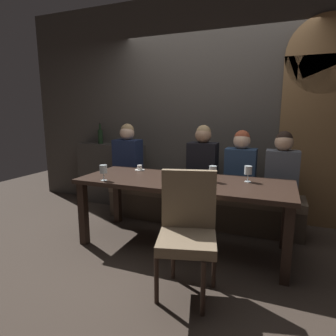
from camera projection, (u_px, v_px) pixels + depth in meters
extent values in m
plane|color=#382D26|center=(183.00, 245.00, 3.10)|extent=(9.00, 9.00, 0.00)
cube|color=#423D38|center=(212.00, 108.00, 3.93)|extent=(6.00, 0.12, 3.00)
cube|color=brown|center=(318.00, 144.00, 3.46)|extent=(0.90, 0.05, 2.10)
cylinder|color=brown|center=(327.00, 54.00, 3.26)|extent=(0.90, 0.05, 0.90)
cube|color=#38342F|center=(112.00, 174.00, 4.52)|extent=(1.10, 0.28, 0.95)
cube|color=black|center=(83.00, 214.00, 3.08)|extent=(0.08, 0.08, 0.69)
cube|color=black|center=(287.00, 245.00, 2.34)|extent=(0.08, 0.08, 0.69)
cube|color=black|center=(117.00, 196.00, 3.72)|extent=(0.08, 0.08, 0.69)
cube|color=black|center=(286.00, 217.00, 2.98)|extent=(0.08, 0.08, 0.69)
cube|color=#302119|center=(183.00, 182.00, 2.96)|extent=(2.20, 0.84, 0.04)
cube|color=#40352A|center=(200.00, 210.00, 3.70)|extent=(2.50, 0.40, 0.35)
cube|color=brown|center=(200.00, 194.00, 3.66)|extent=(2.50, 0.44, 0.10)
cylinder|color=#302119|center=(156.00, 278.00, 2.12)|extent=(0.04, 0.04, 0.42)
cylinder|color=#302119|center=(203.00, 289.00, 1.99)|extent=(0.04, 0.04, 0.42)
cylinder|color=#302119|center=(173.00, 256.00, 2.45)|extent=(0.04, 0.04, 0.42)
cylinder|color=#302119|center=(214.00, 264.00, 2.32)|extent=(0.04, 0.04, 0.42)
cube|color=#7F6B51|center=(187.00, 241.00, 2.17)|extent=(0.54, 0.54, 0.08)
cube|color=#7F6B51|center=(189.00, 199.00, 2.30)|extent=(0.44, 0.17, 0.48)
cube|color=#192342|center=(128.00, 162.00, 3.96)|extent=(0.36, 0.24, 0.62)
sphere|color=#DBB293|center=(127.00, 133.00, 3.88)|extent=(0.20, 0.20, 0.20)
sphere|color=#9E7F56|center=(127.00, 130.00, 3.88)|extent=(0.18, 0.18, 0.18)
cube|color=black|center=(202.00, 167.00, 3.57)|extent=(0.36, 0.24, 0.62)
sphere|color=tan|center=(203.00, 135.00, 3.50)|extent=(0.20, 0.20, 0.20)
sphere|color=#9E7F56|center=(203.00, 132.00, 3.50)|extent=(0.18, 0.18, 0.18)
cube|color=navy|center=(240.00, 172.00, 3.41)|extent=(0.36, 0.24, 0.56)
sphere|color=#DBB293|center=(242.00, 141.00, 3.34)|extent=(0.20, 0.20, 0.20)
sphere|color=brown|center=(242.00, 138.00, 3.34)|extent=(0.18, 0.18, 0.18)
cube|color=#4C515B|center=(281.00, 175.00, 3.24)|extent=(0.36, 0.24, 0.56)
sphere|color=tan|center=(284.00, 142.00, 3.16)|extent=(0.20, 0.20, 0.20)
sphere|color=black|center=(284.00, 139.00, 3.17)|extent=(0.18, 0.18, 0.18)
cylinder|color=black|center=(100.00, 137.00, 4.47)|extent=(0.08, 0.08, 0.22)
cylinder|color=black|center=(100.00, 127.00, 4.44)|extent=(0.03, 0.03, 0.09)
cylinder|color=black|center=(100.00, 123.00, 4.43)|extent=(0.03, 0.03, 0.02)
cylinder|color=silver|center=(104.00, 180.00, 2.93)|extent=(0.06, 0.06, 0.00)
cylinder|color=silver|center=(104.00, 177.00, 2.92)|extent=(0.01, 0.01, 0.07)
cylinder|color=silver|center=(103.00, 169.00, 2.90)|extent=(0.08, 0.08, 0.08)
cylinder|color=silver|center=(213.00, 182.00, 2.88)|extent=(0.06, 0.06, 0.00)
cylinder|color=silver|center=(213.00, 178.00, 2.87)|extent=(0.01, 0.01, 0.07)
cylinder|color=silver|center=(213.00, 170.00, 2.85)|extent=(0.08, 0.08, 0.08)
cylinder|color=silver|center=(248.00, 182.00, 2.87)|extent=(0.06, 0.06, 0.00)
cylinder|color=silver|center=(248.00, 178.00, 2.87)|extent=(0.01, 0.01, 0.07)
cylinder|color=silver|center=(248.00, 170.00, 2.85)|extent=(0.08, 0.08, 0.08)
cylinder|color=white|center=(140.00, 170.00, 3.45)|extent=(0.12, 0.12, 0.01)
cylinder|color=white|center=(140.00, 167.00, 3.45)|extent=(0.06, 0.06, 0.06)
cylinder|color=brown|center=(140.00, 165.00, 3.44)|extent=(0.05, 0.05, 0.01)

